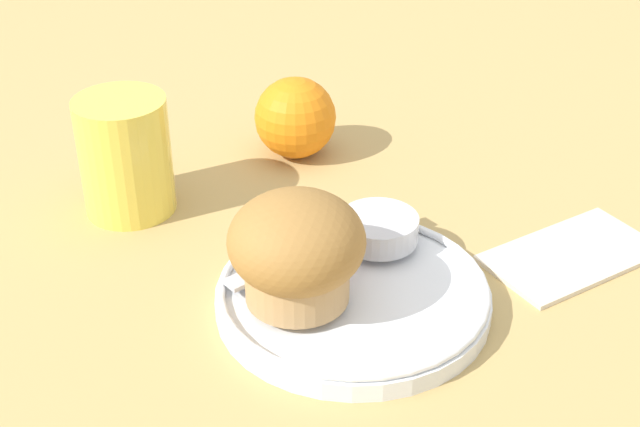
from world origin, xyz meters
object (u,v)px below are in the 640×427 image
(muffin, at_px, (297,250))
(orange_fruit, at_px, (295,118))
(juice_glass, at_px, (125,156))
(butter_knife, at_px, (322,243))

(muffin, relative_size, orange_fruit, 1.24)
(muffin, xyz_separation_m, orange_fruit, (0.12, 0.21, -0.02))
(muffin, xyz_separation_m, juice_glass, (-0.04, 0.20, -0.01))
(orange_fruit, bearing_deg, juice_glass, -176.38)
(butter_knife, relative_size, orange_fruit, 2.28)
(orange_fruit, bearing_deg, muffin, -120.06)
(butter_knife, bearing_deg, muffin, -144.65)
(muffin, bearing_deg, juice_glass, 101.99)
(muffin, xyz_separation_m, butter_knife, (0.05, 0.04, -0.04))
(muffin, relative_size, juice_glass, 0.93)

